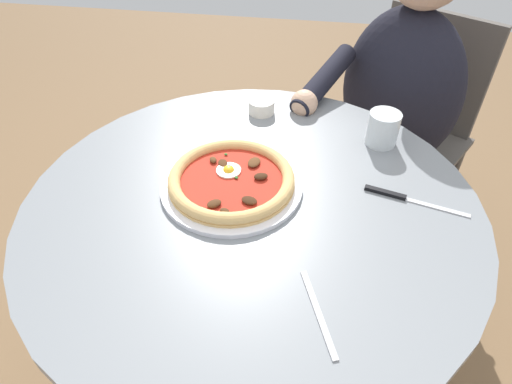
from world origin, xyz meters
name	(u,v)px	position (x,y,z in m)	size (l,w,h in m)	color
ground_plane	(253,373)	(0.00, 0.00, -0.01)	(6.00, 6.00, 0.02)	brown
dining_table	(252,245)	(0.00, 0.00, 0.59)	(0.92, 0.92, 0.72)	gray
pizza_on_plate	(232,181)	(0.05, -0.03, 0.74)	(0.29, 0.29, 0.04)	white
water_glass	(382,131)	(-0.26, -0.24, 0.76)	(0.07, 0.07, 0.08)	silver
steak_knife	(400,197)	(-0.29, -0.05, 0.73)	(0.20, 0.06, 0.01)	silver
ramekin_capers	(261,106)	(0.03, -0.33, 0.74)	(0.07, 0.07, 0.03)	white
fork_utensil	(318,312)	(-0.15, 0.24, 0.72)	(0.07, 0.16, 0.00)	#BCBCC1
diner_person	(386,148)	(-0.34, -0.56, 0.49)	(0.53, 0.45, 1.11)	#282833
cafe_chair_diner	(408,122)	(-0.41, -0.68, 0.52)	(0.54, 0.54, 0.86)	#504A45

